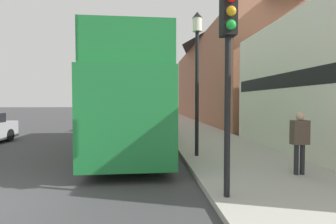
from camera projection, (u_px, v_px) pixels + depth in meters
ground_plane at (106, 122)px, 25.68m from camera, size 144.00×144.00×0.00m
sidewalk at (181, 124)px, 23.30m from camera, size 3.81×108.00×0.14m
brick_terrace_rear at (222, 72)px, 27.72m from camera, size 6.00×24.88×10.35m
tour_bus at (133, 105)px, 11.15m from camera, size 2.67×9.75×4.15m
parked_car_ahead_of_bus at (147, 119)px, 19.23m from camera, size 1.97×4.16×1.58m
pedestrian_nearest at (300, 137)px, 6.73m from camera, size 0.43×0.23×1.62m
traffic_signal at (228, 48)px, 5.06m from camera, size 0.28×0.42×4.00m
lamp_post_nearest at (197, 58)px, 9.01m from camera, size 0.35×0.35×4.96m
lamp_post_second at (173, 84)px, 17.36m from camera, size 0.35×0.35×4.36m
lamp_post_third at (163, 86)px, 25.67m from camera, size 0.35×0.35×5.01m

